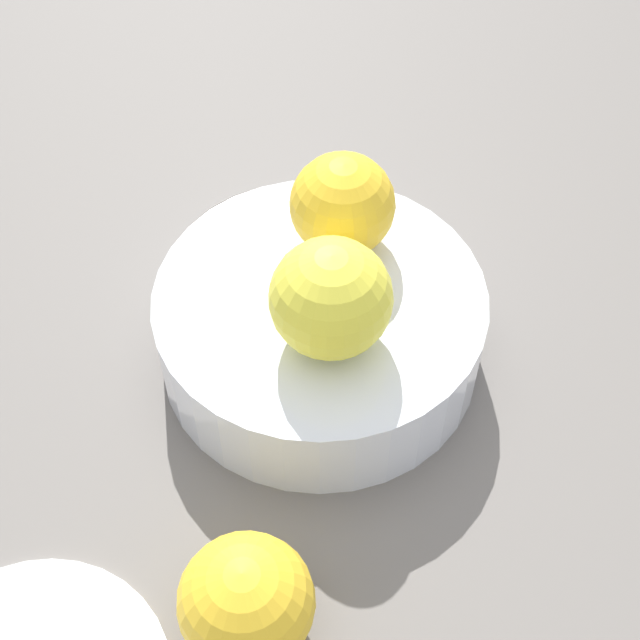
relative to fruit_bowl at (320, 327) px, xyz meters
The scene contains 5 objects.
ground_plane 3.63cm from the fruit_bowl, ahead, with size 110.00×110.00×2.00cm, color #66605B.
fruit_bowl is the anchor object (origin of this frame).
orange_in_bowl_0 6.81cm from the fruit_bowl, 91.99° to the right, with size 6.54×6.54×6.54cm, color yellow.
orange_in_bowl_1 7.36cm from the fruit_bowl, 62.02° to the left, with size 6.07×6.07×6.07cm, color yellow.
orange_loose_0 17.26cm from the fruit_bowl, 112.72° to the right, with size 6.60×6.60×6.60cm, color yellow.
Camera 1 is at (-6.43, -32.81, 45.85)cm, focal length 52.12 mm.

